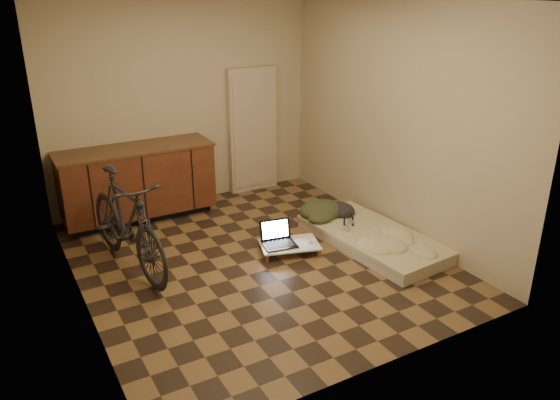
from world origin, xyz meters
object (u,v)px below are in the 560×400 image
bicycle (126,217)px  lap_desk (289,245)px  laptop (278,239)px  futon (373,238)px

bicycle → lap_desk: bearing=-25.9°
bicycle → laptop: (1.48, -0.44, -0.41)m
lap_desk → laptop: size_ratio=1.84×
bicycle → laptop: size_ratio=4.47×
laptop → bicycle: bearing=173.1°
bicycle → futon: bearing=-26.1°
bicycle → lap_desk: (1.59, -0.50, -0.47)m
futon → laptop: size_ratio=4.61×
futon → laptop: (-1.02, 0.36, 0.08)m
futon → laptop: bearing=155.9°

